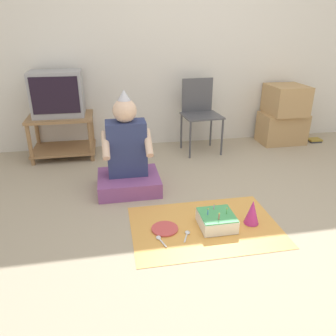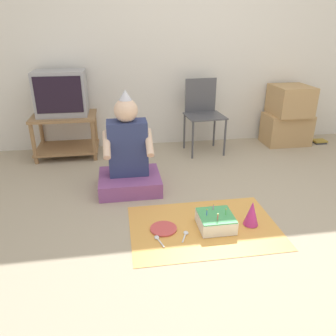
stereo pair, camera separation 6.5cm
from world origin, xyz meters
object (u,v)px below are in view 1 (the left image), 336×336
object	(u,v)px
person_seated	(127,159)
birthday_cake	(217,220)
tv	(57,94)
paper_plate	(165,229)
book_pile	(314,140)
folding_chair	(200,110)
cardboard_box_stack	(284,115)
party_hat_blue	(252,212)

from	to	relation	value
person_seated	birthday_cake	world-z (taller)	person_seated
tv	paper_plate	bearing A→B (deg)	-62.92
birthday_cake	paper_plate	xyz separation A→B (m)	(-0.39, 0.03, -0.05)
book_pile	birthday_cake	size ratio (longest dim) A/B	0.63
paper_plate	person_seated	bearing A→B (deg)	106.02
tv	folding_chair	bearing A→B (deg)	-3.42
tv	cardboard_box_stack	size ratio (longest dim) A/B	0.74
folding_chair	person_seated	size ratio (longest dim) A/B	0.92
tv	person_seated	world-z (taller)	tv
folding_chair	book_pile	distance (m)	1.65
tv	person_seated	xyz separation A→B (m)	(0.67, -0.99, -0.43)
book_pile	birthday_cake	xyz separation A→B (m)	(-1.90, -1.67, 0.04)
book_pile	birthday_cake	distance (m)	2.53
folding_chair	cardboard_box_stack	bearing A→B (deg)	2.98
cardboard_box_stack	person_seated	world-z (taller)	person_seated
birthday_cake	paper_plate	world-z (taller)	birthday_cake
folding_chair	book_pile	xyz separation A→B (m)	(1.58, -0.00, -0.48)
cardboard_box_stack	birthday_cake	world-z (taller)	cardboard_box_stack
cardboard_box_stack	paper_plate	world-z (taller)	cardboard_box_stack
party_hat_blue	paper_plate	bearing A→B (deg)	176.84
paper_plate	folding_chair	bearing A→B (deg)	66.56
person_seated	birthday_cake	size ratio (longest dim) A/B	3.52
cardboard_box_stack	book_pile	xyz separation A→B (m)	(0.46, -0.06, -0.35)
person_seated	folding_chair	bearing A→B (deg)	44.11
person_seated	party_hat_blue	world-z (taller)	person_seated
cardboard_box_stack	paper_plate	xyz separation A→B (m)	(-1.84, -1.70, -0.36)
birthday_cake	folding_chair	bearing A→B (deg)	79.27
tv	book_pile	xyz separation A→B (m)	(3.18, -0.10, -0.70)
tv	book_pile	size ratio (longest dim) A/B	3.33
cardboard_box_stack	paper_plate	distance (m)	2.53
folding_chair	paper_plate	distance (m)	1.85
tv	person_seated	bearing A→B (deg)	-55.81
folding_chair	paper_plate	size ratio (longest dim) A/B	4.20
birthday_cake	paper_plate	distance (m)	0.40
birthday_cake	party_hat_blue	size ratio (longest dim) A/B	1.33
party_hat_blue	paper_plate	size ratio (longest dim) A/B	0.97
person_seated	party_hat_blue	xyz separation A→B (m)	(0.89, -0.78, -0.19)
birthday_cake	party_hat_blue	bearing A→B (deg)	-0.93
tv	party_hat_blue	distance (m)	2.44
party_hat_blue	birthday_cake	bearing A→B (deg)	179.07
tv	paper_plate	distance (m)	2.08
cardboard_box_stack	paper_plate	size ratio (longest dim) A/B	3.66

